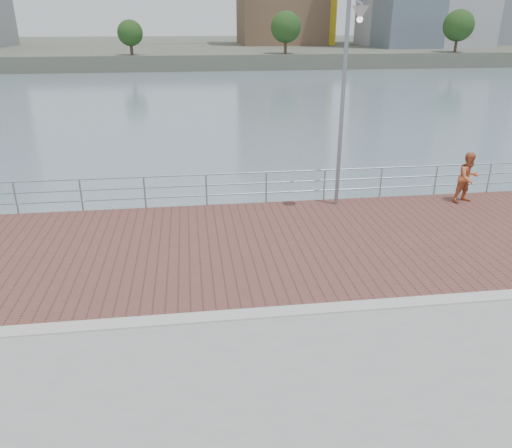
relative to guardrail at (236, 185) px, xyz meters
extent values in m
plane|color=slate|center=(0.00, -7.00, -2.69)|extent=(400.00, 400.00, 0.00)
cube|color=brown|center=(0.00, -3.40, -0.68)|extent=(40.00, 6.80, 0.02)
cube|color=#B7B5AD|center=(0.00, -7.00, -0.66)|extent=(40.00, 0.40, 0.06)
cube|color=#4C5142|center=(0.00, 115.50, -1.44)|extent=(320.00, 95.00, 2.50)
cylinder|color=#8C9EA8|center=(-7.18, 0.00, -0.14)|extent=(0.06, 0.06, 1.10)
cylinder|color=#8C9EA8|center=(-5.13, 0.00, -0.14)|extent=(0.06, 0.06, 1.10)
cylinder|color=#8C9EA8|center=(-3.08, 0.00, -0.14)|extent=(0.06, 0.06, 1.10)
cylinder|color=#8C9EA8|center=(-1.03, 0.00, -0.14)|extent=(0.06, 0.06, 1.10)
cylinder|color=#8C9EA8|center=(1.03, 0.00, -0.14)|extent=(0.06, 0.06, 1.10)
cylinder|color=#8C9EA8|center=(3.08, 0.00, -0.14)|extent=(0.06, 0.06, 1.10)
cylinder|color=#8C9EA8|center=(5.13, 0.00, -0.14)|extent=(0.06, 0.06, 1.10)
cylinder|color=#8C9EA8|center=(7.18, 0.00, -0.14)|extent=(0.06, 0.06, 1.10)
cylinder|color=#8C9EA8|center=(9.24, 0.00, -0.14)|extent=(0.06, 0.06, 1.10)
cylinder|color=#8C9EA8|center=(0.00, 0.00, 0.41)|extent=(39.00, 0.05, 0.05)
cylinder|color=#8C9EA8|center=(0.00, 0.00, 0.03)|extent=(39.00, 0.05, 0.05)
cylinder|color=#8C9EA8|center=(0.00, 0.00, -0.33)|extent=(39.00, 0.05, 0.05)
cylinder|color=gray|center=(3.39, -0.50, 2.59)|extent=(0.13, 0.13, 6.57)
cone|color=#B2B2AD|center=(3.39, -1.59, 5.66)|extent=(0.48, 0.48, 0.38)
imported|color=#C8673B|center=(7.89, -0.87, 0.20)|extent=(0.97, 0.83, 1.75)
cylinder|color=#473323|center=(-10.00, 70.00, 1.36)|extent=(0.50, 0.50, 3.11)
sphere|color=#193814|center=(-10.00, 70.00, 3.14)|extent=(3.99, 3.99, 3.99)
cylinder|color=#473323|center=(15.00, 70.00, 1.75)|extent=(0.50, 0.50, 3.89)
sphere|color=#193814|center=(15.00, 70.00, 3.97)|extent=(5.00, 5.00, 5.00)
cylinder|color=#473323|center=(45.00, 70.00, 1.83)|extent=(0.50, 0.50, 4.05)
sphere|color=#193814|center=(45.00, 70.00, 4.15)|extent=(5.21, 5.21, 5.21)
camera|label=1|loc=(-1.50, -16.13, 5.25)|focal=35.00mm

